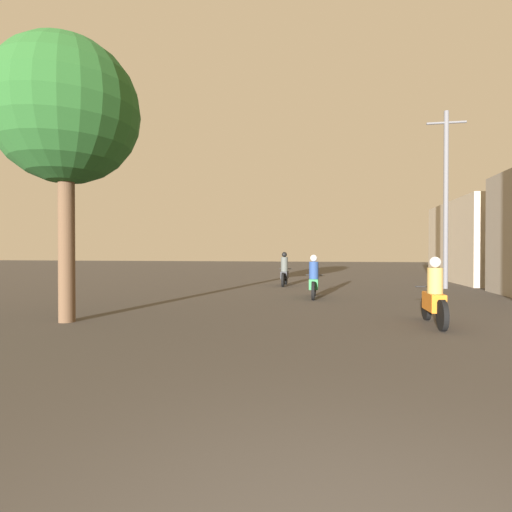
{
  "coord_description": "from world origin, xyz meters",
  "views": [
    {
      "loc": [
        -0.3,
        -1.56,
        1.61
      ],
      "look_at": [
        -3.49,
        16.15,
        1.39
      ],
      "focal_mm": 28.0,
      "sensor_mm": 36.0,
      "label": 1
    }
  ],
  "objects": [
    {
      "name": "motorcycle_green",
      "position": [
        -0.77,
        12.29,
        0.6
      ],
      "size": [
        0.6,
        1.89,
        1.49
      ],
      "rotation": [
        0.0,
        0.0,
        0.12
      ],
      "color": "black",
      "rests_on": "ground_plane"
    },
    {
      "name": "motorcycle_black",
      "position": [
        -2.28,
        17.0,
        0.63
      ],
      "size": [
        0.6,
        1.93,
        1.57
      ],
      "rotation": [
        0.0,
        0.0,
        0.07
      ],
      "color": "black",
      "rests_on": "ground_plane"
    },
    {
      "name": "motorcycle_orange",
      "position": [
        1.98,
        7.63,
        0.6
      ],
      "size": [
        0.6,
        1.95,
        1.49
      ],
      "rotation": [
        0.0,
        0.0,
        0.09
      ],
      "color": "black",
      "rests_on": "ground_plane"
    },
    {
      "name": "utility_pole_far",
      "position": [
        4.69,
        16.73,
        3.97
      ],
      "size": [
        1.6,
        0.2,
        7.61
      ],
      "color": "slate",
      "rests_on": "ground_plane"
    },
    {
      "name": "building_right_far",
      "position": [
        8.17,
        21.23,
        2.11
      ],
      "size": [
        4.36,
        7.95,
        4.23
      ],
      "color": "beige",
      "rests_on": "ground_plane"
    },
    {
      "name": "street_tree",
      "position": [
        -6.14,
        6.59,
        4.75
      ],
      "size": [
        3.27,
        3.27,
        6.42
      ],
      "color": "brown",
      "rests_on": "ground_plane"
    }
  ]
}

